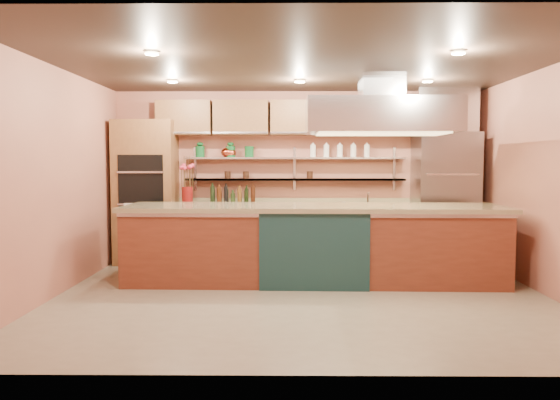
{
  "coord_description": "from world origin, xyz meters",
  "views": [
    {
      "loc": [
        -0.2,
        -6.58,
        1.64
      ],
      "look_at": [
        -0.28,
        1.0,
        1.11
      ],
      "focal_mm": 35.0,
      "sensor_mm": 36.0,
      "label": 1
    }
  ],
  "objects_px": {
    "kitchen_scale": "(343,203)",
    "copper_kettle": "(227,152)",
    "refrigerator": "(445,199)",
    "flower_vase": "(187,196)",
    "green_canister": "(249,152)",
    "island": "(313,244)"
  },
  "relations": [
    {
      "from": "island",
      "to": "green_canister",
      "type": "xyz_separation_m",
      "value": [
        -0.97,
        1.57,
        1.28
      ]
    },
    {
      "from": "refrigerator",
      "to": "kitchen_scale",
      "type": "relative_size",
      "value": 11.75
    },
    {
      "from": "kitchen_scale",
      "to": "flower_vase",
      "type": "bearing_deg",
      "value": 159.71
    },
    {
      "from": "refrigerator",
      "to": "island",
      "type": "bearing_deg",
      "value": -148.34
    },
    {
      "from": "kitchen_scale",
      "to": "refrigerator",
      "type": "bearing_deg",
      "value": -20.65
    },
    {
      "from": "refrigerator",
      "to": "flower_vase",
      "type": "height_order",
      "value": "refrigerator"
    },
    {
      "from": "kitchen_scale",
      "to": "copper_kettle",
      "type": "relative_size",
      "value": 0.91
    },
    {
      "from": "copper_kettle",
      "to": "green_canister",
      "type": "height_order",
      "value": "green_canister"
    },
    {
      "from": "island",
      "to": "flower_vase",
      "type": "bearing_deg",
      "value": 146.84
    },
    {
      "from": "island",
      "to": "flower_vase",
      "type": "distance_m",
      "value": 2.44
    },
    {
      "from": "island",
      "to": "flower_vase",
      "type": "relative_size",
      "value": 16.24
    },
    {
      "from": "kitchen_scale",
      "to": "green_canister",
      "type": "xyz_separation_m",
      "value": [
        -1.52,
        0.22,
        0.82
      ]
    },
    {
      "from": "kitchen_scale",
      "to": "copper_kettle",
      "type": "xyz_separation_m",
      "value": [
        -1.89,
        0.22,
        0.81
      ]
    },
    {
      "from": "flower_vase",
      "to": "refrigerator",
      "type": "bearing_deg",
      "value": -0.14
    },
    {
      "from": "refrigerator",
      "to": "copper_kettle",
      "type": "distance_m",
      "value": 3.59
    },
    {
      "from": "green_canister",
      "to": "refrigerator",
      "type": "bearing_deg",
      "value": -4.18
    },
    {
      "from": "flower_vase",
      "to": "green_canister",
      "type": "bearing_deg",
      "value": 12.6
    },
    {
      "from": "refrigerator",
      "to": "island",
      "type": "distance_m",
      "value": 2.6
    },
    {
      "from": "refrigerator",
      "to": "kitchen_scale",
      "type": "bearing_deg",
      "value": 179.65
    },
    {
      "from": "refrigerator",
      "to": "flower_vase",
      "type": "relative_size",
      "value": 6.78
    },
    {
      "from": "island",
      "to": "kitchen_scale",
      "type": "relative_size",
      "value": 28.15
    },
    {
      "from": "island",
      "to": "flower_vase",
      "type": "xyz_separation_m",
      "value": [
        -1.96,
        1.35,
        0.56
      ]
    }
  ]
}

